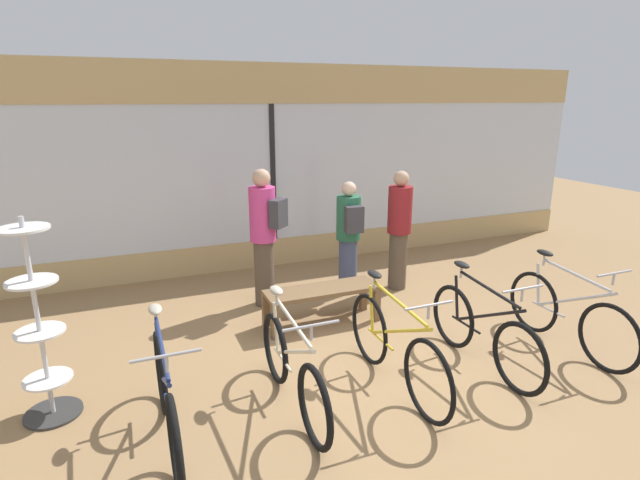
# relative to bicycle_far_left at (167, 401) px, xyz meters

# --- Properties ---
(ground_plane) EXTENTS (24.00, 24.00, 0.00)m
(ground_plane) POSITION_rel_bicycle_far_left_xyz_m (2.12, 0.40, -0.40)
(ground_plane) COLOR #99754C
(shop_back_wall) EXTENTS (12.00, 0.08, 3.20)m
(shop_back_wall) POSITION_rel_bicycle_far_left_xyz_m (2.12, 4.01, 1.24)
(shop_back_wall) COLOR tan
(shop_back_wall) RESTS_ON ground_plane
(bicycle_far_left) EXTENTS (0.46, 1.79, 1.05)m
(bicycle_far_left) POSITION_rel_bicycle_far_left_xyz_m (0.00, 0.00, 0.00)
(bicycle_far_left) COLOR black
(bicycle_far_left) RESTS_ON ground_plane
(bicycle_left) EXTENTS (0.46, 1.72, 1.03)m
(bicycle_left) POSITION_rel_bicycle_far_left_xyz_m (1.07, 0.09, -0.02)
(bicycle_left) COLOR black
(bicycle_left) RESTS_ON ground_plane
(bicycle_center) EXTENTS (0.46, 1.81, 1.05)m
(bicycle_center) POSITION_rel_bicycle_far_left_xyz_m (2.08, 0.05, 0.01)
(bicycle_center) COLOR black
(bicycle_center) RESTS_ON ground_plane
(bicycle_right) EXTENTS (0.46, 1.71, 1.03)m
(bicycle_right) POSITION_rel_bicycle_far_left_xyz_m (3.11, 0.05, -0.01)
(bicycle_right) COLOR black
(bicycle_right) RESTS_ON ground_plane
(bicycle_far_right) EXTENTS (0.46, 1.73, 1.04)m
(bicycle_far_right) POSITION_rel_bicycle_far_left_xyz_m (4.22, 0.01, -0.00)
(bicycle_far_right) COLOR black
(bicycle_far_right) RESTS_ON ground_plane
(accessory_rack) EXTENTS (0.48, 0.48, 1.79)m
(accessory_rack) POSITION_rel_bicycle_far_left_xyz_m (-0.91, 0.80, 0.33)
(accessory_rack) COLOR #333333
(accessory_rack) RESTS_ON ground_plane
(display_bench) EXTENTS (1.40, 0.44, 0.46)m
(display_bench) POSITION_rel_bicycle_far_left_xyz_m (1.98, 1.62, -0.02)
(display_bench) COLOR brown
(display_bench) RESTS_ON ground_plane
(customer_near_rack) EXTENTS (0.42, 0.42, 1.72)m
(customer_near_rack) POSITION_rel_bicycle_far_left_xyz_m (3.46, 2.31, 0.50)
(customer_near_rack) COLOR brown
(customer_near_rack) RESTS_ON ground_plane
(customer_by_window) EXTENTS (0.54, 0.55, 1.83)m
(customer_by_window) POSITION_rel_bicycle_far_left_xyz_m (1.51, 2.44, 0.59)
(customer_by_window) COLOR brown
(customer_by_window) RESTS_ON ground_plane
(customer_mid_floor) EXTENTS (0.38, 0.51, 1.58)m
(customer_mid_floor) POSITION_rel_bicycle_far_left_xyz_m (2.74, 2.47, 0.45)
(customer_mid_floor) COLOR #424C6B
(customer_mid_floor) RESTS_ON ground_plane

